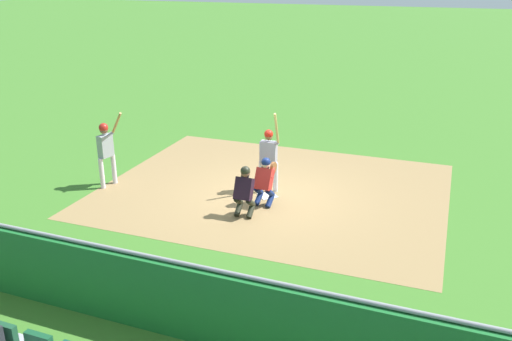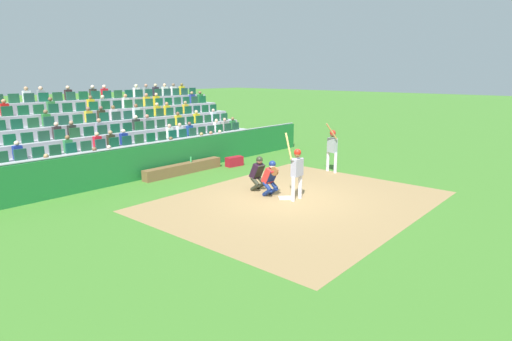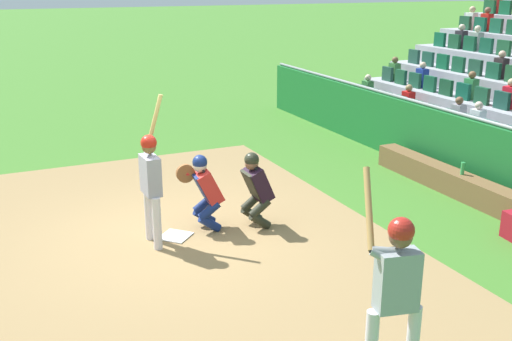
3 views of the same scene
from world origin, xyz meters
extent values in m
plane|color=#3C7226|center=(0.00, 0.00, 0.00)|extent=(160.00, 160.00, 0.00)
cube|color=olive|center=(0.00, 0.50, 0.00)|extent=(9.26, 7.53, 0.01)
cube|color=white|center=(0.00, 0.00, 0.02)|extent=(0.62, 0.62, 0.02)
cylinder|color=silver|center=(-0.33, 0.37, 0.41)|extent=(0.14, 0.14, 0.83)
cylinder|color=silver|center=(0.09, 0.38, 0.41)|extent=(0.14, 0.14, 0.83)
cube|color=#9691A4|center=(-0.12, 0.37, 1.12)|extent=(0.45, 0.24, 0.59)
sphere|color=brown|center=(-0.12, 0.37, 1.56)|extent=(0.21, 0.21, 0.21)
sphere|color=red|center=(-0.12, 0.37, 1.62)|extent=(0.24, 0.24, 0.24)
cylinder|color=#9691A4|center=(-0.07, 0.35, 1.40)|extent=(0.47, 0.12, 0.14)
cylinder|color=#9691A4|center=(0.11, 0.36, 1.40)|extent=(0.17, 0.14, 0.13)
cylinder|color=tan|center=(0.16, 0.21, 1.84)|extent=(0.08, 0.31, 0.86)
sphere|color=black|center=(0.16, 0.34, 1.42)|extent=(0.06, 0.06, 0.06)
cylinder|color=navy|center=(-0.04, -0.57, 0.15)|extent=(0.16, 0.39, 0.34)
cylinder|color=navy|center=(-0.04, -0.57, 0.37)|extent=(0.16, 0.39, 0.33)
cylinder|color=navy|center=(0.28, -0.58, 0.15)|extent=(0.16, 0.39, 0.34)
cylinder|color=navy|center=(0.28, -0.58, 0.37)|extent=(0.16, 0.39, 0.33)
cube|color=red|center=(0.12, -0.60, 0.73)|extent=(0.45, 0.48, 0.60)
cube|color=navy|center=(0.12, -0.49, 0.73)|extent=(0.39, 0.27, 0.44)
sphere|color=beige|center=(0.12, -0.48, 1.08)|extent=(0.22, 0.22, 0.22)
cube|color=black|center=(0.12, -0.48, 1.08)|extent=(0.20, 0.13, 0.20)
sphere|color=navy|center=(0.12, -0.48, 1.15)|extent=(0.24, 0.24, 0.24)
cylinder|color=brown|center=(0.26, -0.28, 0.95)|extent=(0.09, 0.30, 0.30)
cylinder|color=red|center=(0.28, -0.46, 0.88)|extent=(0.13, 0.40, 0.22)
cylinder|color=#27291C|center=(-0.27, -1.35, 0.15)|extent=(0.15, 0.39, 0.34)
cylinder|color=#27291C|center=(-0.27, -1.35, 0.37)|extent=(0.15, 0.38, 0.33)
cylinder|color=#27291C|center=(0.05, -1.34, 0.15)|extent=(0.15, 0.39, 0.34)
cylinder|color=#27291C|center=(0.05, -1.34, 0.37)|extent=(0.15, 0.38, 0.33)
cube|color=black|center=(-0.11, -1.38, 0.73)|extent=(0.43, 0.45, 0.60)
cube|color=#27291C|center=(-0.11, -1.27, 0.73)|extent=(0.38, 0.24, 0.44)
sphere|color=brown|center=(-0.11, -1.27, 1.09)|extent=(0.22, 0.22, 0.22)
cube|color=black|center=(-0.11, -1.27, 1.09)|extent=(0.20, 0.12, 0.20)
sphere|color=#27291C|center=(-0.11, -1.27, 1.15)|extent=(0.24, 0.24, 0.24)
cube|color=#19652B|center=(0.00, -5.97, 0.67)|extent=(16.70, 0.24, 1.34)
cylinder|color=gray|center=(0.00, -5.97, 1.38)|extent=(16.70, 0.07, 0.07)
cube|color=brown|center=(0.00, -5.42, 0.22)|extent=(3.88, 0.40, 0.44)
cylinder|color=green|center=(-0.39, -5.42, 0.56)|extent=(0.07, 0.07, 0.23)
cube|color=gray|center=(-4.40, -0.91, 1.17)|extent=(0.30, 0.44, 0.61)
sphere|color=brown|center=(-4.40, -0.91, 1.63)|extent=(0.22, 0.22, 0.22)
sphere|color=#B3231B|center=(-4.40, -0.91, 1.69)|extent=(0.25, 0.25, 0.25)
cylinder|color=gray|center=(-4.37, -0.86, 1.46)|extent=(0.22, 0.44, 0.14)
cylinder|color=gray|center=(-4.33, -0.70, 1.46)|extent=(0.16, 0.17, 0.13)
cylinder|color=#B78449|center=(-4.06, -0.77, 1.81)|extent=(0.54, 0.29, 0.69)
sphere|color=black|center=(-4.30, -0.66, 1.49)|extent=(0.06, 0.06, 0.06)
cube|color=#114137|center=(0.65, -7.71, 0.68)|extent=(0.44, 0.10, 0.42)
cube|color=#114E37|center=(1.29, -7.71, 0.68)|extent=(0.44, 0.10, 0.42)
cube|color=#1D4233|center=(1.94, -7.71, 0.68)|extent=(0.44, 0.10, 0.42)
cube|color=silver|center=(1.94, -7.95, 0.73)|extent=(0.32, 0.22, 0.52)
sphere|color=beige|center=(1.94, -7.95, 1.09)|extent=(0.19, 0.19, 0.19)
cube|color=#1D4F35|center=(2.59, -7.71, 0.68)|extent=(0.44, 0.10, 0.42)
cube|color=#96909C|center=(2.59, -7.95, 0.73)|extent=(0.32, 0.22, 0.52)
sphere|color=brown|center=(2.59, -7.95, 1.09)|extent=(0.19, 0.19, 0.19)
cube|color=#1D4130|center=(3.23, -7.71, 0.68)|extent=(0.44, 0.10, 0.42)
cube|color=#10472B|center=(3.88, -7.71, 0.68)|extent=(0.44, 0.10, 0.42)
cube|color=#124A33|center=(4.53, -7.71, 0.68)|extent=(0.44, 0.10, 0.42)
cube|color=red|center=(4.53, -7.95, 0.73)|extent=(0.32, 0.22, 0.52)
sphere|color=#A48054|center=(4.53, -7.95, 1.09)|extent=(0.19, 0.19, 0.19)
cube|color=#16432F|center=(5.17, -7.71, 0.68)|extent=(0.44, 0.10, 0.42)
cube|color=#144733|center=(5.82, -7.71, 0.68)|extent=(0.44, 0.10, 0.42)
cube|color=#174C2C|center=(6.47, -7.71, 0.68)|extent=(0.44, 0.10, 0.42)
cube|color=#337138|center=(6.47, -7.95, 0.73)|extent=(0.32, 0.22, 0.52)
sphere|color=beige|center=(6.47, -7.95, 1.09)|extent=(0.19, 0.19, 0.19)
cube|color=#194237|center=(1.94, -8.65, 1.16)|extent=(0.44, 0.10, 0.42)
cube|color=red|center=(1.94, -8.89, 1.21)|extent=(0.32, 0.22, 0.52)
sphere|color=tan|center=(1.94, -8.89, 1.57)|extent=(0.19, 0.19, 0.19)
cube|color=#1A4A30|center=(2.59, -8.65, 1.16)|extent=(0.44, 0.10, 0.42)
cube|color=#0F4936|center=(3.23, -8.65, 1.16)|extent=(0.44, 0.10, 0.42)
cube|color=#2B7C40|center=(3.23, -8.89, 1.21)|extent=(0.32, 0.22, 0.52)
sphere|color=brown|center=(3.23, -8.89, 1.57)|extent=(0.19, 0.19, 0.19)
cube|color=#16442A|center=(3.88, -8.65, 1.16)|extent=(0.44, 0.10, 0.42)
cube|color=#144A30|center=(4.53, -8.65, 1.16)|extent=(0.44, 0.10, 0.42)
cube|color=#194934|center=(5.17, -8.65, 1.16)|extent=(0.44, 0.10, 0.42)
cube|color=navy|center=(5.17, -8.89, 1.21)|extent=(0.32, 0.22, 0.52)
sphere|color=beige|center=(5.17, -8.89, 1.57)|extent=(0.19, 0.19, 0.19)
cube|color=#194B2E|center=(5.82, -8.65, 1.16)|extent=(0.44, 0.10, 0.42)
cube|color=#1D4134|center=(6.47, -8.65, 1.16)|extent=(0.44, 0.10, 0.42)
cube|color=#377437|center=(6.47, -8.89, 1.21)|extent=(0.32, 0.22, 0.52)
sphere|color=brown|center=(6.47, -8.89, 1.57)|extent=(0.19, 0.19, 0.19)
cube|color=#164A32|center=(3.23, -9.59, 1.63)|extent=(0.44, 0.10, 0.42)
cube|color=#2F2427|center=(3.23, -9.83, 1.68)|extent=(0.32, 0.22, 0.52)
sphere|color=#DAA68D|center=(3.23, -9.83, 2.04)|extent=(0.19, 0.19, 0.19)
cube|color=#1C4331|center=(3.88, -9.59, 1.63)|extent=(0.44, 0.10, 0.42)
cube|color=#14492E|center=(4.53, -9.59, 1.63)|extent=(0.44, 0.10, 0.42)
cube|color=#0E4E30|center=(5.17, -9.59, 1.63)|extent=(0.44, 0.10, 0.42)
cube|color=#184537|center=(5.82, -9.59, 1.63)|extent=(0.44, 0.10, 0.42)
cube|color=#1D4237|center=(6.47, -9.59, 1.63)|extent=(0.44, 0.10, 0.42)
cube|color=#1C4C2E|center=(3.88, -10.52, 2.10)|extent=(0.44, 0.10, 0.42)
cube|color=#124732|center=(4.53, -10.52, 2.10)|extent=(0.44, 0.10, 0.42)
cube|color=#12462D|center=(5.17, -10.52, 2.10)|extent=(0.44, 0.10, 0.42)
cube|color=gray|center=(5.17, -10.77, 2.15)|extent=(0.32, 0.22, 0.52)
sphere|color=beige|center=(5.17, -10.77, 2.51)|extent=(0.19, 0.19, 0.19)
cube|color=#17452B|center=(5.82, -10.52, 2.10)|extent=(0.44, 0.10, 0.42)
cube|color=#2B252E|center=(5.82, -10.77, 2.15)|extent=(0.32, 0.22, 0.52)
sphere|color=beige|center=(5.82, -10.77, 2.51)|extent=(0.19, 0.19, 0.19)
cube|color=#0E4E33|center=(6.47, -10.52, 2.10)|extent=(0.44, 0.10, 0.42)
cube|color=#154D36|center=(5.17, -11.46, 2.58)|extent=(0.44, 0.10, 0.42)
cube|color=#114733|center=(5.82, -11.46, 2.58)|extent=(0.44, 0.10, 0.42)
cube|color=red|center=(5.82, -11.70, 2.63)|extent=(0.32, 0.22, 0.52)
sphere|color=brown|center=(5.82, -11.70, 2.99)|extent=(0.19, 0.19, 0.19)
cube|color=#19432D|center=(6.47, -11.46, 2.58)|extent=(0.44, 0.10, 0.42)
cube|color=silver|center=(6.47, -11.70, 2.63)|extent=(0.32, 0.22, 0.52)
sphere|color=tan|center=(6.47, -11.70, 2.99)|extent=(0.19, 0.19, 0.19)
cube|color=#104E30|center=(5.82, -12.40, 3.05)|extent=(0.44, 0.10, 0.42)
cube|color=#17472A|center=(6.47, -12.40, 3.05)|extent=(0.44, 0.10, 0.42)
cube|color=red|center=(6.47, -12.64, 3.10)|extent=(0.32, 0.22, 0.52)
camera|label=1|loc=(4.48, -12.42, 5.71)|focal=37.66mm
camera|label=2|loc=(10.86, 8.29, 4.15)|focal=29.34mm
camera|label=3|loc=(-8.54, 2.42, 3.91)|focal=42.32mm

